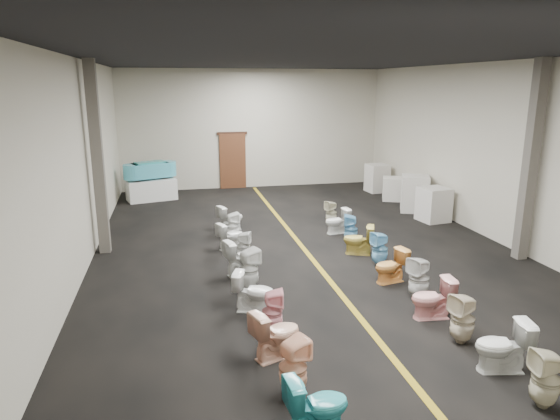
{
  "coord_description": "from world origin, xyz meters",
  "views": [
    {
      "loc": [
        -3.03,
        -11.1,
        3.95
      ],
      "look_at": [
        -0.43,
        1.0,
        0.81
      ],
      "focal_mm": 32.0,
      "sensor_mm": 36.0,
      "label": 1
    }
  ],
  "objects_px": {
    "toilet_left_8": "(230,236)",
    "toilet_right_2": "(463,319)",
    "toilet_left_2": "(276,334)",
    "toilet_right_0": "(546,379)",
    "toilet_right_5": "(391,266)",
    "toilet_right_6": "(380,249)",
    "toilet_left_4": "(254,292)",
    "toilet_right_3": "(432,298)",
    "toilet_left_0": "(317,406)",
    "toilet_left_7": "(243,247)",
    "appliance_crate_c": "(393,189)",
    "toilet_right_4": "(419,278)",
    "toilet_right_10": "(331,213)",
    "appliance_crate_b": "(415,193)",
    "toilet_left_9": "(232,226)",
    "toilet_left_3": "(272,312)",
    "display_table": "(151,190)",
    "bathtub": "(150,170)",
    "toilet_right_9": "(337,221)",
    "toilet_left_10": "(231,218)",
    "toilet_right_7": "(358,240)",
    "toilet_right_1": "(503,346)",
    "toilet_left_1": "(293,368)",
    "toilet_right_8": "(351,229)",
    "appliance_crate_a": "(434,204)",
    "toilet_left_6": "(243,257)",
    "appliance_crate_d": "(377,178)",
    "toilet_left_5": "(249,269)"
  },
  "relations": [
    {
      "from": "toilet_left_8",
      "to": "toilet_right_2",
      "type": "bearing_deg",
      "value": -174.68
    },
    {
      "from": "toilet_left_2",
      "to": "toilet_right_0",
      "type": "xyz_separation_m",
      "value": [
        3.04,
        -1.85,
        0.01
      ]
    },
    {
      "from": "toilet_right_5",
      "to": "toilet_right_6",
      "type": "distance_m",
      "value": 0.97
    },
    {
      "from": "toilet_left_4",
      "to": "toilet_right_3",
      "type": "distance_m",
      "value": 3.1
    },
    {
      "from": "toilet_left_0",
      "to": "toilet_left_8",
      "type": "xyz_separation_m",
      "value": [
        -0.2,
        6.88,
        -0.04
      ]
    },
    {
      "from": "toilet_left_7",
      "to": "toilet_right_6",
      "type": "xyz_separation_m",
      "value": [
        2.93,
        -0.92,
        0.04
      ]
    },
    {
      "from": "appliance_crate_c",
      "to": "toilet_right_4",
      "type": "distance_m",
      "value": 8.39
    },
    {
      "from": "toilet_left_0",
      "to": "toilet_right_10",
      "type": "xyz_separation_m",
      "value": [
        2.89,
        8.46,
        -0.03
      ]
    },
    {
      "from": "toilet_right_4",
      "to": "toilet_left_7",
      "type": "bearing_deg",
      "value": -154.99
    },
    {
      "from": "appliance_crate_b",
      "to": "toilet_left_9",
      "type": "relative_size",
      "value": 1.56
    },
    {
      "from": "toilet_left_3",
      "to": "toilet_left_7",
      "type": "height_order",
      "value": "toilet_left_3"
    },
    {
      "from": "display_table",
      "to": "toilet_right_0",
      "type": "relative_size",
      "value": 2.09
    },
    {
      "from": "bathtub",
      "to": "toilet_right_4",
      "type": "distance_m",
      "value": 10.93
    },
    {
      "from": "appliance_crate_b",
      "to": "toilet_right_9",
      "type": "xyz_separation_m",
      "value": [
        -3.18,
        -1.82,
        -0.23
      ]
    },
    {
      "from": "toilet_left_10",
      "to": "toilet_right_5",
      "type": "height_order",
      "value": "toilet_left_10"
    },
    {
      "from": "toilet_left_0",
      "to": "toilet_left_7",
      "type": "height_order",
      "value": "toilet_left_0"
    },
    {
      "from": "toilet_left_3",
      "to": "toilet_right_7",
      "type": "distance_m",
      "value": 4.36
    },
    {
      "from": "toilet_right_1",
      "to": "toilet_right_7",
      "type": "height_order",
      "value": "toilet_right_1"
    },
    {
      "from": "display_table",
      "to": "toilet_right_2",
      "type": "distance_m",
      "value": 12.34
    },
    {
      "from": "toilet_right_5",
      "to": "toilet_left_3",
      "type": "bearing_deg",
      "value": -72.16
    },
    {
      "from": "toilet_left_1",
      "to": "toilet_left_8",
      "type": "distance_m",
      "value": 6.11
    },
    {
      "from": "toilet_right_2",
      "to": "toilet_right_8",
      "type": "distance_m",
      "value": 5.13
    },
    {
      "from": "toilet_left_4",
      "to": "toilet_right_1",
      "type": "bearing_deg",
      "value": -111.09
    },
    {
      "from": "toilet_left_7",
      "to": "toilet_right_5",
      "type": "bearing_deg",
      "value": -103.49
    },
    {
      "from": "appliance_crate_a",
      "to": "toilet_right_4",
      "type": "bearing_deg",
      "value": -121.32
    },
    {
      "from": "toilet_right_4",
      "to": "appliance_crate_c",
      "type": "bearing_deg",
      "value": 136.91
    },
    {
      "from": "toilet_left_9",
      "to": "toilet_right_1",
      "type": "xyz_separation_m",
      "value": [
        2.97,
        -6.89,
        0.02
      ]
    },
    {
      "from": "toilet_left_0",
      "to": "appliance_crate_c",
      "type": "bearing_deg",
      "value": -33.84
    },
    {
      "from": "toilet_left_6",
      "to": "toilet_right_9",
      "type": "height_order",
      "value": "toilet_left_6"
    },
    {
      "from": "toilet_left_1",
      "to": "toilet_left_9",
      "type": "distance_m",
      "value": 6.83
    },
    {
      "from": "toilet_left_10",
      "to": "bathtub",
      "type": "bearing_deg",
      "value": 6.11
    },
    {
      "from": "toilet_left_7",
      "to": "appliance_crate_c",
      "type": "bearing_deg",
      "value": -29.08
    },
    {
      "from": "appliance_crate_d",
      "to": "toilet_right_4",
      "type": "xyz_separation_m",
      "value": [
        -3.05,
        -9.24,
        -0.1
      ]
    },
    {
      "from": "toilet_left_5",
      "to": "toilet_left_6",
      "type": "bearing_deg",
      "value": -22.2
    },
    {
      "from": "toilet_left_0",
      "to": "appliance_crate_a",
      "type": "bearing_deg",
      "value": -41.38
    },
    {
      "from": "toilet_left_5",
      "to": "toilet_right_5",
      "type": "xyz_separation_m",
      "value": [
        2.88,
        -0.24,
        -0.07
      ]
    },
    {
      "from": "appliance_crate_b",
      "to": "toilet_right_8",
      "type": "bearing_deg",
      "value": -138.79
    },
    {
      "from": "toilet_left_6",
      "to": "toilet_left_7",
      "type": "distance_m",
      "value": 0.85
    },
    {
      "from": "toilet_right_5",
      "to": "toilet_left_5",
      "type": "bearing_deg",
      "value": -106.69
    },
    {
      "from": "toilet_left_6",
      "to": "toilet_right_9",
      "type": "xyz_separation_m",
      "value": [
        2.93,
        2.49,
        -0.05
      ]
    },
    {
      "from": "toilet_left_0",
      "to": "toilet_right_1",
      "type": "distance_m",
      "value": 3.0
    },
    {
      "from": "toilet_left_5",
      "to": "toilet_right_2",
      "type": "distance_m",
      "value": 4.03
    },
    {
      "from": "appliance_crate_c",
      "to": "toilet_right_0",
      "type": "relative_size",
      "value": 1.01
    },
    {
      "from": "toilet_left_6",
      "to": "toilet_left_8",
      "type": "distance_m",
      "value": 1.77
    },
    {
      "from": "appliance_crate_a",
      "to": "appliance_crate_b",
      "type": "bearing_deg",
      "value": 90.0
    },
    {
      "from": "appliance_crate_c",
      "to": "toilet_left_4",
      "type": "xyz_separation_m",
      "value": [
        -6.16,
        -7.66,
        -0.03
      ]
    },
    {
      "from": "appliance_crate_a",
      "to": "toilet_left_5",
      "type": "distance_m",
      "value": 7.24
    },
    {
      "from": "toilet_right_9",
      "to": "appliance_crate_d",
      "type": "bearing_deg",
      "value": 140.06
    },
    {
      "from": "toilet_left_4",
      "to": "toilet_left_9",
      "type": "relative_size",
      "value": 1.0
    },
    {
      "from": "display_table",
      "to": "appliance_crate_d",
      "type": "xyz_separation_m",
      "value": [
        8.24,
        -0.36,
        0.15
      ]
    }
  ]
}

